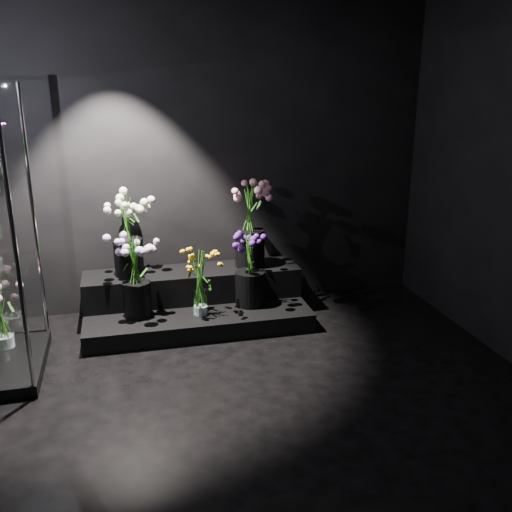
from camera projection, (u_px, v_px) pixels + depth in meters
name	position (u px, v px, depth m)	size (l,w,h in m)	color
floor	(263.00, 416.00, 3.64)	(4.00, 4.00, 0.00)	black
wall_back	(209.00, 155.00, 5.07)	(4.00, 4.00, 0.00)	black
wall_front	(471.00, 375.00, 1.36)	(4.00, 4.00, 0.00)	black
display_riser	(195.00, 301.00, 5.04)	(1.91, 0.85, 0.42)	black
bouquet_orange_bells	(200.00, 282.00, 4.70)	(0.35, 0.35, 0.56)	white
bouquet_lilac	(135.00, 270.00, 4.65)	(0.41, 0.41, 0.68)	black
bouquet_purple	(250.00, 267.00, 4.89)	(0.32, 0.32, 0.65)	black
bouquet_cream_roses	(127.00, 230.00, 4.83)	(0.49, 0.49, 0.69)	black
bouquet_pink_roses	(250.00, 221.00, 5.05)	(0.42, 0.42, 0.76)	black
bouquet_case_base_pink	(1.00, 315.00, 4.28)	(0.35, 0.35, 0.51)	white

